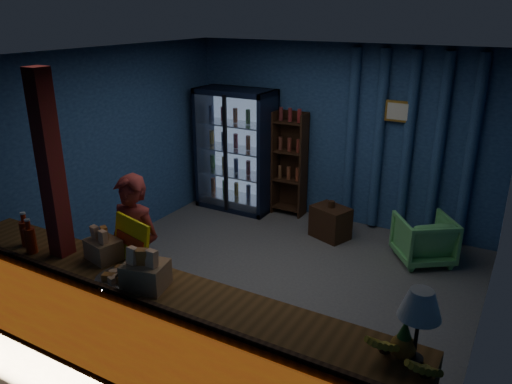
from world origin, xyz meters
TOP-DOWN VIEW (x-y plane):
  - ground at (0.00, 0.00)m, footprint 4.60×4.60m
  - room_walls at (0.00, 0.00)m, footprint 4.60×4.60m
  - counter at (0.00, -1.91)m, footprint 4.40×0.57m
  - support_post at (-1.05, -1.90)m, footprint 0.16×0.16m
  - beverage_cooler at (-1.55, 1.92)m, footprint 1.20×0.62m
  - bottle_shelf at (-0.70, 2.06)m, footprint 0.50×0.28m
  - curtain_folds at (1.00, 2.14)m, footprint 1.74×0.14m
  - framed_picture at (0.85, 2.10)m, footprint 0.36×0.04m
  - shopkeeper at (-0.71, -1.35)m, footprint 0.60×0.41m
  - green_chair at (1.48, 1.45)m, footprint 0.91×0.92m
  - side_table at (0.20, 1.52)m, footprint 0.59×0.51m
  - yellow_sign at (-0.41, -1.68)m, footprint 0.49×0.21m
  - soda_bottles at (-1.39, -1.99)m, footprint 0.27×0.18m
  - snack_box_left at (-0.00, -1.97)m, footprint 0.38×0.34m
  - snack_box_centre at (-0.65, -1.79)m, footprint 0.33×0.29m
  - pastry_tray at (-0.25, -1.99)m, footprint 0.43×0.43m
  - banana_bunches at (2.00, -1.90)m, footprint 0.52×0.30m
  - table_lamp at (2.05, -1.83)m, footprint 0.26×0.26m
  - pineapple at (1.98, -1.83)m, footprint 0.16×0.16m

SIDE VIEW (x-z plane):
  - ground at x=0.00m, z-range 0.00..0.00m
  - side_table at x=0.20m, z-range -0.04..0.50m
  - green_chair at x=1.48m, z-range 0.00..0.60m
  - counter at x=0.00m, z-range -0.02..0.97m
  - shopkeeper at x=-0.71m, z-range 0.00..1.58m
  - bottle_shelf at x=-0.70m, z-range -0.01..1.59m
  - beverage_cooler at x=-1.55m, z-range -0.02..1.88m
  - pastry_tray at x=-0.25m, z-range 0.94..1.01m
  - banana_bunches at x=2.00m, z-range 0.95..1.12m
  - snack_box_centre at x=-0.65m, z-range 0.91..1.21m
  - pineapple at x=1.98m, z-range 0.93..1.21m
  - snack_box_left at x=0.00m, z-range 0.90..1.25m
  - soda_bottles at x=-1.39m, z-range 0.92..1.25m
  - yellow_sign at x=-0.41m, z-range 0.95..1.33m
  - support_post at x=-1.05m, z-range 0.00..2.60m
  - curtain_folds at x=1.00m, z-range 0.05..2.55m
  - table_lamp at x=2.05m, z-range 1.10..1.61m
  - room_walls at x=0.00m, z-range -0.73..3.87m
  - framed_picture at x=0.85m, z-range 1.61..1.89m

